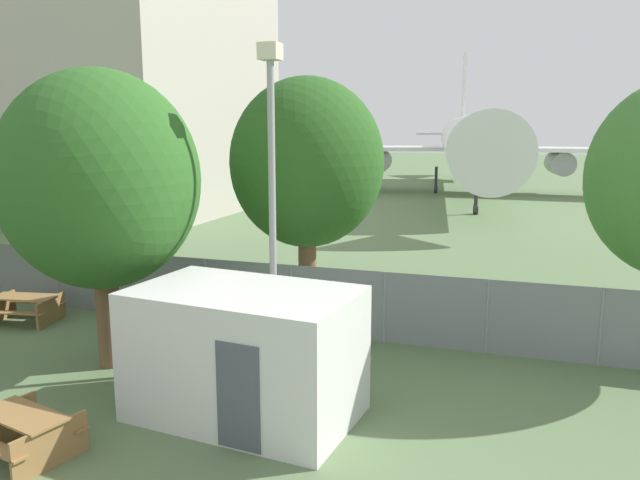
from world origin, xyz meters
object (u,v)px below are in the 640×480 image
at_px(tree_far_right, 307,164).
at_px(portable_cabin, 245,353).
at_px(tree_near_hangar, 100,181).
at_px(airplane, 469,142).
at_px(picnic_bench_near_cabin, 25,306).
at_px(picnic_bench_open_grass, 24,430).

bearing_deg(tree_far_right, portable_cabin, -82.52).
xyz_separation_m(portable_cabin, tree_near_hangar, (-4.05, 1.32, 3.06)).
bearing_deg(airplane, tree_far_right, -10.06).
bearing_deg(tree_near_hangar, picnic_bench_near_cabin, 155.18).
height_order(tree_near_hangar, tree_far_right, tree_far_right).
distance_m(portable_cabin, picnic_bench_near_cabin, 9.03).
bearing_deg(picnic_bench_near_cabin, tree_far_right, 18.45).
relative_size(portable_cabin, picnic_bench_open_grass, 2.33).
relative_size(airplane, picnic_bench_open_grass, 21.98).
bearing_deg(tree_far_right, tree_near_hangar, -125.94).
distance_m(portable_cabin, picnic_bench_open_grass, 3.95).
xyz_separation_m(picnic_bench_near_cabin, tree_far_right, (7.60, 2.53, 4.01)).
bearing_deg(portable_cabin, picnic_bench_near_cabin, 164.48).
xyz_separation_m(airplane, picnic_bench_open_grass, (-3.63, -42.86, -3.69)).
height_order(airplane, picnic_bench_near_cabin, airplane).
height_order(picnic_bench_open_grass, tree_near_hangar, tree_near_hangar).
bearing_deg(picnic_bench_open_grass, airplane, 85.16).
height_order(picnic_bench_near_cabin, tree_near_hangar, tree_near_hangar).
bearing_deg(tree_far_right, airplane, 87.51).
distance_m(picnic_bench_open_grass, tree_far_right, 9.57).
relative_size(portable_cabin, tree_far_right, 0.65).
bearing_deg(tree_near_hangar, picnic_bench_open_grass, -73.52).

